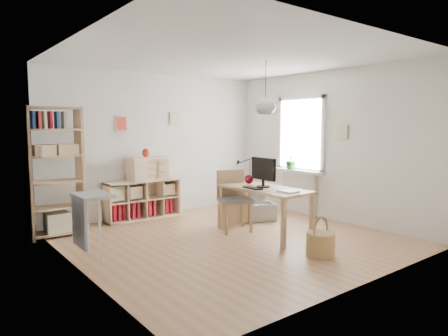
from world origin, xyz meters
TOP-DOWN VIEW (x-y plane):
  - ground at (0.00, 0.00)m, footprint 4.50×4.50m
  - room_shell at (0.55, -0.15)m, footprint 4.50×4.50m
  - window_unit at (2.23, 0.60)m, footprint 0.07×1.16m
  - radiator at (2.19, 0.60)m, footprint 0.10×0.80m
  - windowsill at (2.14, 0.60)m, footprint 0.22×1.20m
  - desk at (0.55, -0.15)m, footprint 0.70×1.50m
  - cube_shelf at (-0.47, 2.08)m, footprint 1.40×0.38m
  - tall_bookshelf at (-2.04, 1.80)m, footprint 0.80×0.38m
  - side_table at (-2.04, 0.35)m, footprint 0.40×0.55m
  - chair at (0.38, 0.41)m, footprint 0.61×0.61m
  - wicker_basket at (0.43, -1.34)m, footprint 0.38×0.38m
  - storage_chest at (1.17, 0.71)m, footprint 0.82×0.86m
  - monitor at (0.58, -0.09)m, footprint 0.21×0.53m
  - keyboard at (0.35, -0.09)m, footprint 0.18×0.38m
  - task_lamp at (0.64, 0.45)m, footprint 0.37×0.14m
  - yarn_ball at (0.65, 0.33)m, footprint 0.15×0.15m
  - paper_tray at (0.53, -0.67)m, footprint 0.22×0.27m
  - drawer_chest at (-0.35, 2.04)m, footprint 0.76×0.40m
  - red_vase at (-0.37, 2.04)m, footprint 0.13×0.13m
  - potted_plant at (2.12, 0.76)m, footprint 0.40×0.37m

SIDE VIEW (x-z plane):
  - ground at x=0.00m, z-range 0.00..0.00m
  - wicker_basket at x=0.43m, z-range -0.09..0.43m
  - storage_chest at x=1.17m, z-range -0.11..0.53m
  - cube_shelf at x=-0.47m, z-range -0.06..0.66m
  - radiator at x=2.19m, z-range 0.00..0.80m
  - chair at x=0.38m, z-range 0.07..1.04m
  - desk at x=0.55m, z-range 0.28..1.03m
  - side_table at x=-2.04m, z-range 0.24..1.09m
  - keyboard at x=0.35m, z-range 0.75..0.77m
  - paper_tray at x=0.53m, z-range 0.75..0.78m
  - yarn_ball at x=0.65m, z-range 0.75..0.90m
  - windowsill at x=2.14m, z-range 0.80..0.86m
  - drawer_chest at x=-0.35m, z-range 0.72..1.14m
  - monitor at x=0.58m, z-range 0.78..1.24m
  - task_lamp at x=0.64m, z-range 0.82..1.21m
  - potted_plant at x=2.12m, z-range 0.86..1.23m
  - tall_bookshelf at x=-2.04m, z-range 0.09..2.09m
  - red_vase at x=-0.37m, z-range 1.14..1.29m
  - window_unit at x=2.23m, z-range 0.82..2.28m
  - room_shell at x=0.55m, z-range -0.25..4.25m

